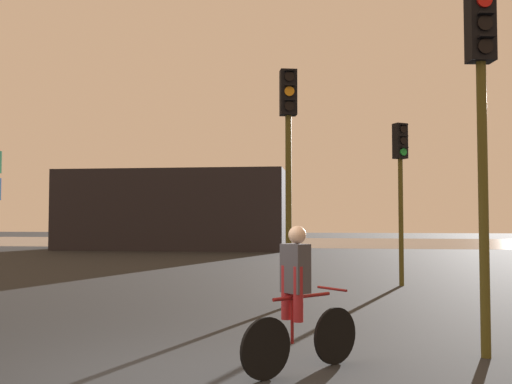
{
  "coord_description": "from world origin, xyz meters",
  "views": [
    {
      "loc": [
        1.85,
        -5.72,
        1.71
      ],
      "look_at": [
        0.5,
        5.0,
        2.2
      ],
      "focal_mm": 40.0,
      "sensor_mm": 36.0,
      "label": 1
    }
  ],
  "objects_px": {
    "distant_building": "(173,210)",
    "cyclist": "(298,298)",
    "traffic_light_near_right": "(482,101)",
    "traffic_light_center": "(288,142)",
    "traffic_light_far_right": "(401,172)"
  },
  "relations": [
    {
      "from": "distant_building",
      "to": "traffic_light_center",
      "type": "distance_m",
      "value": 20.61
    },
    {
      "from": "traffic_light_far_right",
      "to": "traffic_light_near_right",
      "type": "distance_m",
      "value": 7.44
    },
    {
      "from": "traffic_light_near_right",
      "to": "cyclist",
      "type": "bearing_deg",
      "value": 13.41
    },
    {
      "from": "distant_building",
      "to": "traffic_light_near_right",
      "type": "height_order",
      "value": "traffic_light_near_right"
    },
    {
      "from": "traffic_light_center",
      "to": "cyclist",
      "type": "distance_m",
      "value": 5.29
    },
    {
      "from": "traffic_light_center",
      "to": "cyclist",
      "type": "height_order",
      "value": "traffic_light_center"
    },
    {
      "from": "distant_building",
      "to": "cyclist",
      "type": "xyz_separation_m",
      "value": [
        8.03,
        -23.83,
        -1.32
      ]
    },
    {
      "from": "distant_building",
      "to": "cyclist",
      "type": "bearing_deg",
      "value": -71.37
    },
    {
      "from": "traffic_light_center",
      "to": "distant_building",
      "type": "bearing_deg",
      "value": -81.63
    },
    {
      "from": "traffic_light_far_right",
      "to": "traffic_light_center",
      "type": "height_order",
      "value": "traffic_light_center"
    },
    {
      "from": "traffic_light_far_right",
      "to": "traffic_light_center",
      "type": "relative_size",
      "value": 0.89
    },
    {
      "from": "traffic_light_near_right",
      "to": "cyclist",
      "type": "height_order",
      "value": "traffic_light_near_right"
    },
    {
      "from": "traffic_light_far_right",
      "to": "cyclist",
      "type": "bearing_deg",
      "value": 44.84
    },
    {
      "from": "traffic_light_near_right",
      "to": "cyclist",
      "type": "distance_m",
      "value": 3.39
    },
    {
      "from": "traffic_light_far_right",
      "to": "cyclist",
      "type": "distance_m",
      "value": 8.92
    }
  ]
}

